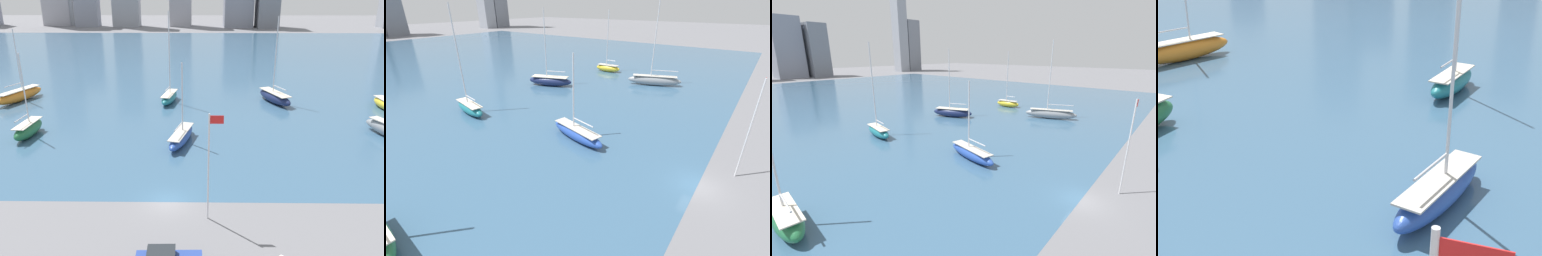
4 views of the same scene
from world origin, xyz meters
The scene contains 8 objects.
ground_plane centered at (0.00, 0.00, 0.00)m, with size 500.00×500.00×0.00m, color slate.
harbor_water centered at (0.00, 70.00, 0.00)m, with size 180.00×140.00×0.00m.
flag_pole centered at (3.88, -2.57, 5.37)m, with size 1.24×0.14×9.80m.
sailboat_navy centered at (16.57, 33.07, 1.06)m, with size 5.61×9.36×14.78m.
sailboat_orange centered at (-29.00, 33.48, 1.12)m, with size 5.75×10.38×12.55m.
sailboat_teal centered at (-2.08, 32.94, 1.01)m, with size 3.33×7.82×15.57m.
sailboat_green centered at (-20.22, 16.55, 1.09)m, with size 2.51×6.89×11.35m.
sailboat_blue centered at (0.78, 14.53, 0.90)m, with size 3.94×8.94×10.49m.
Camera 1 is at (2.81, -30.86, 19.28)m, focal length 35.00 mm.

